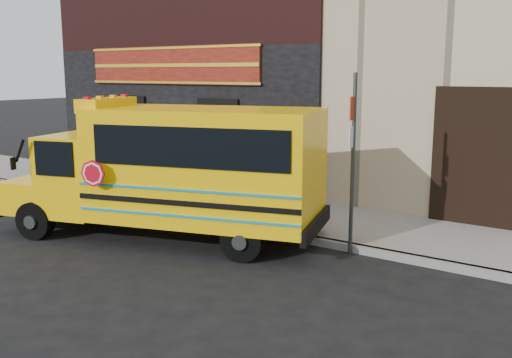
{
  "coord_description": "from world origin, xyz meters",
  "views": [
    {
      "loc": [
        6.88,
        -7.26,
        3.45
      ],
      "look_at": [
        0.55,
        1.85,
        1.37
      ],
      "focal_mm": 40.0,
      "sensor_mm": 36.0,
      "label": 1
    }
  ],
  "objects_px": {
    "bicycle": "(73,196)",
    "school_bus": "(177,168)",
    "cyclist": "(73,184)",
    "sign_pole": "(353,157)"
  },
  "relations": [
    {
      "from": "cyclist",
      "to": "sign_pole",
      "type": "bearing_deg",
      "value": -74.75
    },
    {
      "from": "bicycle",
      "to": "cyclist",
      "type": "height_order",
      "value": "cyclist"
    },
    {
      "from": "bicycle",
      "to": "cyclist",
      "type": "relative_size",
      "value": 1.15
    },
    {
      "from": "sign_pole",
      "to": "bicycle",
      "type": "xyz_separation_m",
      "value": [
        -6.42,
        -1.43,
        -1.29
      ]
    },
    {
      "from": "school_bus",
      "to": "cyclist",
      "type": "distance_m",
      "value": 3.16
    },
    {
      "from": "sign_pole",
      "to": "bicycle",
      "type": "distance_m",
      "value": 6.71
    },
    {
      "from": "school_bus",
      "to": "bicycle",
      "type": "xyz_separation_m",
      "value": [
        -3.0,
        -0.31,
        -0.91
      ]
    },
    {
      "from": "bicycle",
      "to": "school_bus",
      "type": "bearing_deg",
      "value": -89.82
    },
    {
      "from": "school_bus",
      "to": "bicycle",
      "type": "height_order",
      "value": "school_bus"
    },
    {
      "from": "bicycle",
      "to": "cyclist",
      "type": "bearing_deg",
      "value": 45.4
    }
  ]
}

